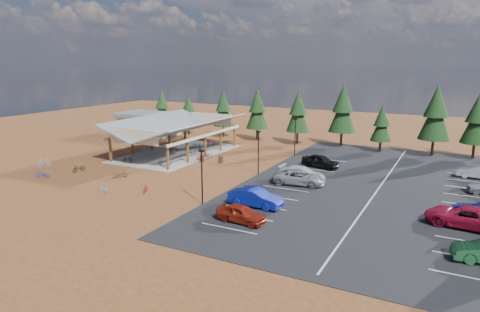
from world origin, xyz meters
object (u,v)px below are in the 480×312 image
bike_13 (104,188)px  trash_bin_1 (221,159)px  outbuilding (150,123)px  bike_7 (211,141)px  bike_10 (43,174)px  bike_11 (145,189)px  bike_4 (165,161)px  bike_5 (193,152)px  lamp_post_1 (258,149)px  trash_bin_0 (202,158)px  car_9 (479,172)px  bike_15 (202,156)px  bike_1 (146,151)px  lamp_post_2 (295,134)px  car_4 (321,161)px  car_0 (241,214)px  car_6 (465,217)px  bike_0 (127,159)px  bike_8 (79,168)px  bike_12 (120,174)px  car_1 (256,198)px  car_3 (302,173)px  lamp_post_0 (202,173)px  car_2 (299,177)px  bike_2 (174,148)px  bike_3 (183,142)px  bike_pavilion (177,127)px  bike_6 (197,145)px  bike_16 (206,155)px

bike_13 → trash_bin_1: bearing=-179.1°
outbuilding → bike_7: outbuilding is taller
bike_10 → bike_11: (13.86, 1.05, 0.00)m
bike_4 → bike_5: 6.40m
lamp_post_1 → trash_bin_0: lamp_post_1 is taller
car_9 → bike_13: bearing=-50.0°
bike_10 → bike_15: size_ratio=1.04×
bike_1 → bike_13: bike_1 is taller
lamp_post_1 → bike_1: lamp_post_1 is taller
lamp_post_2 → bike_5: 14.38m
lamp_post_1 → car_4: bearing=49.6°
car_0 → car_4: car_4 is taller
car_9 → car_6: bearing=0.7°
lamp_post_1 → bike_0: (-17.49, -2.61, -2.45)m
bike_8 → bike_13: size_ratio=1.07×
trash_bin_1 → car_0: bearing=-55.4°
bike_1 → bike_11: bike_1 is taller
outbuilding → bike_0: size_ratio=6.72×
bike_12 → bike_13: bearing=156.6°
trash_bin_0 → bike_0: size_ratio=0.55×
bike_11 → car_1: 11.59m
bike_4 → car_9: 36.73m
bike_0 → bike_12: bike_0 is taller
trash_bin_0 → bike_7: bearing=115.6°
bike_5 → car_0: bearing=-147.9°
car_1 → bike_12: bearing=86.2°
bike_7 → bike_13: (3.62, -26.30, -0.07)m
bike_13 → car_3: size_ratio=0.31×
lamp_post_1 → car_9: size_ratio=1.11×
lamp_post_0 → bike_0: bearing=151.8°
bike_1 → car_2: bearing=-110.9°
car_4 → car_6: 20.82m
bike_2 → bike_13: bike_2 is taller
bike_8 → bike_10: bearing=-104.7°
bike_1 → bike_13: size_ratio=0.94×
lamp_post_0 → bike_3: bearing=128.6°
bike_10 → trash_bin_0: bearing=119.7°
bike_8 → bike_2: bearing=82.9°
outbuilding → bike_2: outbuilding is taller
car_2 → car_4: 8.20m
bike_pavilion → bike_4: size_ratio=10.83×
bike_6 → car_3: size_ratio=0.37×
lamp_post_0 → bike_16: size_ratio=3.21×
bike_3 → bike_5: bearing=-134.4°
lamp_post_0 → bike_10: lamp_post_0 is taller
bike_13 → bike_8: bearing=-103.8°
lamp_post_0 → car_2: size_ratio=0.94×
bike_pavilion → car_3: (20.37, -4.98, -3.04)m
bike_2 → bike_7: bearing=-18.8°
bike_0 → car_3: car_3 is taller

